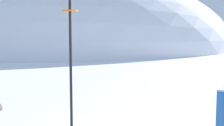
% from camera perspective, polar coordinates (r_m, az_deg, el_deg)
% --- Properties ---
extents(ridge_peak_main, '(37.90, 34.11, 16.46)m').
position_cam_1_polar(ridge_peak_main, '(34.14, -8.25, 2.95)').
color(ridge_peak_main, white).
rests_on(ridge_peak_main, ground).
extents(piste_marker_near, '(0.20, 0.20, 2.20)m').
position_cam_1_polar(piste_marker_near, '(3.89, -8.15, -0.05)').
color(piste_marker_near, black).
rests_on(piste_marker_near, ground).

